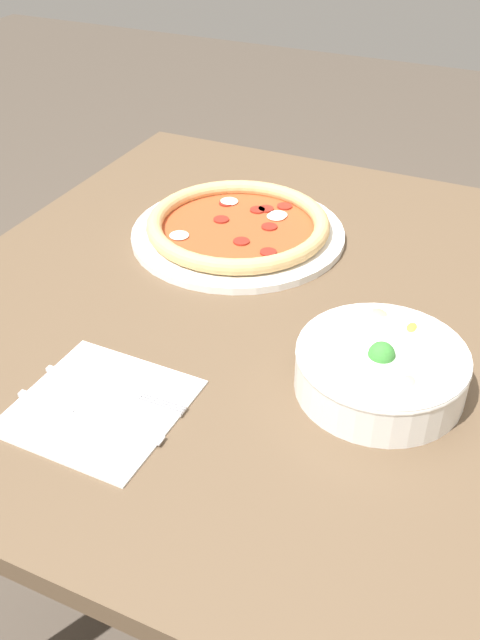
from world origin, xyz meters
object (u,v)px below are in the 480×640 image
(pizza, at_px, (238,228))
(fork, at_px, (112,389))
(bowl, at_px, (381,367))
(knife, at_px, (82,414))

(pizza, height_order, fork, pizza)
(bowl, relative_size, knife, 1.06)
(fork, distance_m, knife, 0.05)
(pizza, height_order, knife, pizza)
(fork, relative_size, knife, 0.99)
(pizza, xyz_separation_m, knife, (0.47, 0.02, -0.01))
(fork, height_order, knife, same)
(bowl, distance_m, knife, 0.36)
(bowl, distance_m, fork, 0.33)
(bowl, height_order, knife, bowl)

